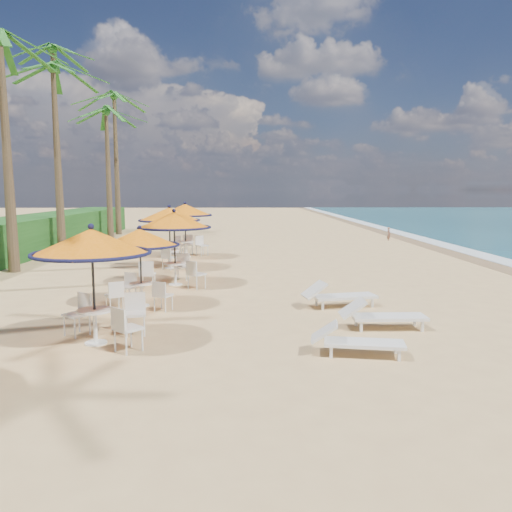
% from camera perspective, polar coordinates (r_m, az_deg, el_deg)
% --- Properties ---
extents(ground, '(160.00, 160.00, 0.00)m').
position_cam_1_polar(ground, '(10.82, 11.46, -9.73)').
color(ground, tan).
rests_on(ground, ground).
extents(wetsand_band, '(1.40, 140.00, 0.02)m').
position_cam_1_polar(wetsand_band, '(23.00, 26.45, -1.20)').
color(wetsand_band, olive).
rests_on(wetsand_band, ground).
extents(station_0, '(2.41, 2.41, 2.52)m').
position_cam_1_polar(station_0, '(10.74, -17.90, -0.02)').
color(station_0, black).
rests_on(station_0, ground).
extents(station_1, '(2.15, 2.15, 2.24)m').
position_cam_1_polar(station_1, '(13.92, -13.22, 0.96)').
color(station_1, black).
rests_on(station_1, ground).
extents(station_2, '(2.46, 2.46, 2.57)m').
position_cam_1_polar(station_2, '(16.85, -9.31, 3.00)').
color(station_2, black).
rests_on(station_2, ground).
extents(station_3, '(2.49, 2.55, 2.60)m').
position_cam_1_polar(station_3, '(20.54, -9.85, 4.09)').
color(station_3, black).
rests_on(station_3, ground).
extents(station_4, '(2.54, 2.54, 2.65)m').
position_cam_1_polar(station_4, '(23.95, -8.01, 4.49)').
color(station_4, black).
rests_on(station_4, ground).
extents(lounger_near, '(1.86, 0.86, 0.64)m').
position_cam_1_polar(lounger_near, '(9.97, 11.18, -9.43)').
color(lounger_near, white).
rests_on(lounger_near, ground).
extents(lounger_mid, '(1.98, 0.62, 0.71)m').
position_cam_1_polar(lounger_mid, '(11.92, 13.98, -6.54)').
color(lounger_mid, white).
rests_on(lounger_mid, ground).
extents(lounger_far, '(2.12, 1.01, 0.73)m').
position_cam_1_polar(lounger_far, '(13.85, 9.25, -4.41)').
color(lounger_far, white).
rests_on(lounger_far, ground).
extents(palm_3, '(5.00, 5.00, 8.99)m').
position_cam_1_polar(palm_3, '(22.05, -27.17, 19.91)').
color(palm_3, brown).
rests_on(palm_3, ground).
extents(palm_4, '(5.00, 5.00, 9.22)m').
position_cam_1_polar(palm_4, '(26.90, -22.15, 18.24)').
color(palm_4, brown).
rests_on(palm_4, ground).
extents(palm_5, '(5.00, 5.00, 11.27)m').
position_cam_1_polar(palm_5, '(32.02, -22.21, 19.91)').
color(palm_5, brown).
rests_on(palm_5, ground).
extents(palm_6, '(5.00, 5.00, 8.49)m').
position_cam_1_polar(palm_6, '(34.83, -16.74, 14.74)').
color(palm_6, brown).
rests_on(palm_6, ground).
extents(palm_7, '(5.00, 5.00, 9.98)m').
position_cam_1_polar(palm_7, '(37.82, -15.89, 16.33)').
color(palm_7, brown).
rests_on(palm_7, ground).
extents(person, '(0.27, 0.36, 0.91)m').
position_cam_1_polar(person, '(32.57, 14.94, 2.50)').
color(person, brown).
rests_on(person, ground).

